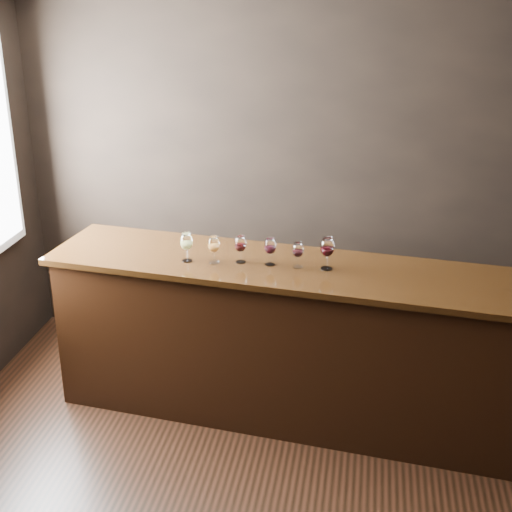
% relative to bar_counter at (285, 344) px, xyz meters
% --- Properties ---
extents(room_shell, '(5.02, 4.52, 2.81)m').
position_rel_bar_counter_xyz_m(room_shell, '(-0.01, -0.99, 1.26)').
color(room_shell, black).
rests_on(room_shell, ground).
extents(bar_counter, '(3.20, 1.05, 1.10)m').
position_rel_bar_counter_xyz_m(bar_counter, '(0.00, 0.00, 0.00)').
color(bar_counter, black).
rests_on(bar_counter, ground).
extents(bar_top, '(3.31, 1.14, 0.04)m').
position_rel_bar_counter_xyz_m(bar_top, '(0.00, 0.00, 0.57)').
color(bar_top, black).
rests_on(bar_top, bar_counter).
extents(back_bar_shelf, '(2.20, 0.40, 0.79)m').
position_rel_bar_counter_xyz_m(back_bar_shelf, '(-0.52, 0.92, -0.15)').
color(back_bar_shelf, black).
rests_on(back_bar_shelf, ground).
extents(glass_white, '(0.08, 0.08, 0.20)m').
position_rel_bar_counter_xyz_m(glass_white, '(-0.66, -0.04, 0.72)').
color(glass_white, white).
rests_on(glass_white, bar_top).
extents(glass_amber, '(0.08, 0.08, 0.19)m').
position_rel_bar_counter_xyz_m(glass_amber, '(-0.48, -0.04, 0.72)').
color(glass_amber, white).
rests_on(glass_amber, bar_top).
extents(glass_red_a, '(0.08, 0.08, 0.19)m').
position_rel_bar_counter_xyz_m(glass_red_a, '(-0.30, -0.00, 0.72)').
color(glass_red_a, white).
rests_on(glass_red_a, bar_top).
extents(glass_red_b, '(0.08, 0.08, 0.19)m').
position_rel_bar_counter_xyz_m(glass_red_b, '(-0.10, -0.01, 0.72)').
color(glass_red_b, white).
rests_on(glass_red_b, bar_top).
extents(glass_red_c, '(0.07, 0.07, 0.17)m').
position_rel_bar_counter_xyz_m(glass_red_c, '(0.08, -0.03, 0.71)').
color(glass_red_c, white).
rests_on(glass_red_c, bar_top).
extents(glass_red_d, '(0.09, 0.09, 0.22)m').
position_rel_bar_counter_xyz_m(glass_red_d, '(0.27, -0.02, 0.74)').
color(glass_red_d, white).
rests_on(glass_red_d, bar_top).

